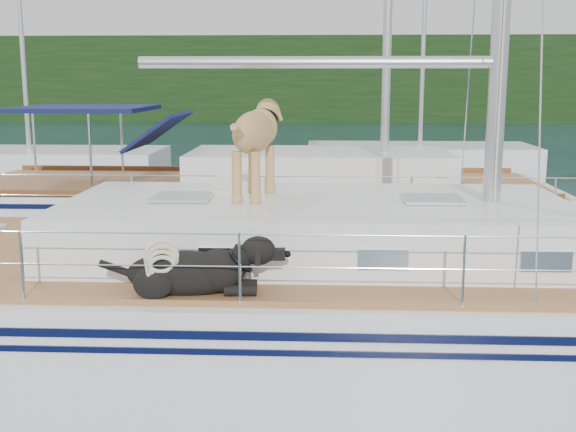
{
  "coord_description": "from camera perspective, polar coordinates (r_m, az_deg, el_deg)",
  "views": [
    {
      "loc": [
        0.86,
        -7.39,
        3.05
      ],
      "look_at": [
        0.5,
        0.2,
        1.6
      ],
      "focal_mm": 45.0,
      "sensor_mm": 36.0,
      "label": 1
    }
  ],
  "objects": [
    {
      "name": "ground",
      "position": [
        8.04,
        -3.71,
        -11.52
      ],
      "size": [
        120.0,
        120.0,
        0.0
      ],
      "primitive_type": "plane",
      "color": "black",
      "rests_on": "ground"
    },
    {
      "name": "tree_line",
      "position": [
        52.39,
        1.82,
        10.75
      ],
      "size": [
        90.0,
        3.0,
        6.0
      ],
      "primitive_type": "cube",
      "color": "black",
      "rests_on": "ground"
    },
    {
      "name": "shore_bank",
      "position": [
        53.65,
        1.83,
        8.19
      ],
      "size": [
        92.0,
        1.0,
        1.2
      ],
      "primitive_type": "cube",
      "color": "#595147",
      "rests_on": "ground"
    },
    {
      "name": "main_sailboat",
      "position": [
        7.79,
        -3.11,
        -6.9
      ],
      "size": [
        12.0,
        3.8,
        14.01
      ],
      "color": "white",
      "rests_on": "ground"
    },
    {
      "name": "neighbor_sailboat",
      "position": [
        13.66,
        -2.1,
        0.58
      ],
      "size": [
        11.0,
        3.5,
        13.3
      ],
      "color": "white",
      "rests_on": "ground"
    },
    {
      "name": "bg_boat_west",
      "position": [
        23.29,
        -19.69,
        3.76
      ],
      "size": [
        8.0,
        3.0,
        11.65
      ],
      "color": "white",
      "rests_on": "ground"
    },
    {
      "name": "bg_boat_center",
      "position": [
        23.74,
        10.34,
        4.35
      ],
      "size": [
        7.2,
        3.0,
        11.65
      ],
      "color": "white",
      "rests_on": "ground"
    }
  ]
}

